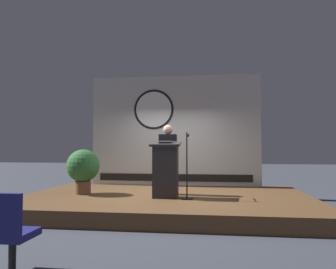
% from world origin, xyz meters
% --- Properties ---
extents(ground_plane, '(40.00, 40.00, 0.00)m').
position_xyz_m(ground_plane, '(0.00, 0.00, 0.00)').
color(ground_plane, '#383D47').
extents(stage_platform, '(6.40, 4.00, 0.30)m').
position_xyz_m(stage_platform, '(0.00, 0.00, 0.15)').
color(stage_platform, brown).
rests_on(stage_platform, ground).
extents(banner_display, '(4.83, 0.12, 3.13)m').
position_xyz_m(banner_display, '(-0.02, 1.85, 1.87)').
color(banner_display, silver).
rests_on(banner_display, stage_platform).
extents(podium, '(0.64, 0.50, 1.22)m').
position_xyz_m(podium, '(0.05, -0.35, 0.90)').
color(podium, '#26262B').
rests_on(podium, stage_platform).
extents(speaker_person, '(0.40, 0.26, 1.59)m').
position_xyz_m(speaker_person, '(0.04, 0.13, 1.11)').
color(speaker_person, black).
rests_on(speaker_person, stage_platform).
extents(microphone_stand, '(0.24, 0.49, 1.39)m').
position_xyz_m(microphone_stand, '(0.51, -0.46, 0.78)').
color(microphone_stand, black).
rests_on(microphone_stand, stage_platform).
extents(potted_plant, '(0.75, 0.75, 1.03)m').
position_xyz_m(potted_plant, '(-1.91, -0.09, 0.91)').
color(potted_plant, brown).
rests_on(potted_plant, stage_platform).
extents(audience_chair_left, '(0.44, 0.45, 0.89)m').
position_xyz_m(audience_chair_left, '(-1.18, -3.86, 0.49)').
color(audience_chair_left, black).
rests_on(audience_chair_left, ground).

